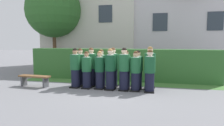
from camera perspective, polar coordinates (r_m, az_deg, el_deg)
name	(u,v)px	position (r m, az deg, el deg)	size (l,w,h in m)	color
ground_plane	(111,89)	(8.36, -0.37, -7.35)	(60.00, 60.00, 0.00)	slate
student_front_row_0	(75,69)	(8.72, -10.11, -1.62)	(0.43, 0.53, 1.65)	black
student_front_row_1	(87,71)	(8.50, -7.03, -2.17)	(0.40, 0.50, 1.53)	black
student_front_row_2	(100,71)	(8.36, -3.43, -2.22)	(0.40, 0.50, 1.55)	black
student_front_row_3	(110,70)	(8.20, -0.46, -1.99)	(0.43, 0.49, 1.66)	black
student_front_row_4	(124,70)	(8.09, 3.36, -1.99)	(0.44, 0.54, 1.69)	black
student_front_row_5	(136,72)	(8.05, 6.55, -2.51)	(0.41, 0.50, 1.57)	black
student_front_row_6	(150,72)	(7.95, 10.39, -2.49)	(0.42, 0.47, 1.62)	black
student_rear_row_0	(80,68)	(9.12, -8.73, -1.32)	(0.42, 0.50, 1.63)	black
student_rear_row_1	(91,68)	(8.91, -5.74, -1.33)	(0.43, 0.49, 1.66)	black
student_rear_row_2	(101,69)	(8.82, -3.00, -1.61)	(0.42, 0.50, 1.60)	black
student_rear_row_3	(113,68)	(8.68, 0.29, -1.47)	(0.44, 0.53, 1.67)	black
student_rear_row_4	(126,70)	(8.57, 3.87, -1.93)	(0.41, 0.47, 1.57)	black
student_rear_row_5	(138,70)	(8.48, 7.15, -2.04)	(0.41, 0.50, 1.57)	black
student_rear_row_6	(150,69)	(8.46, 10.42, -1.59)	(0.45, 0.56, 1.73)	black
hedge	(120,65)	(10.26, 2.35, -0.43)	(9.32, 0.70, 1.55)	#33662D
school_building_main	(92,12)	(15.90, -5.43, 13.78)	(7.04, 3.92, 7.93)	beige
school_building_annex	(184,15)	(15.11, 19.39, 12.33)	(7.47, 3.36, 7.12)	silver
oak_tree_left	(53,10)	(14.57, -15.91, 13.91)	(3.64, 3.64, 5.79)	brown
wooden_bench	(34,79)	(9.40, -20.68, -4.04)	(1.42, 0.46, 0.48)	brown
lawn_strip	(117,83)	(9.60, 1.44, -5.54)	(9.32, 0.90, 0.01)	#477A38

